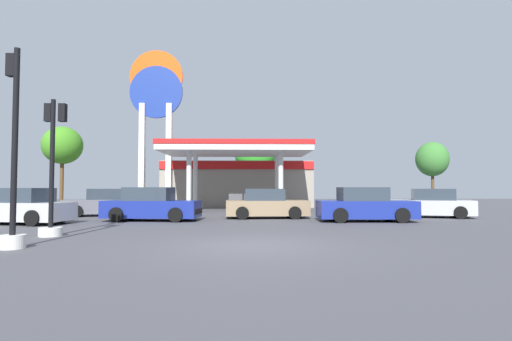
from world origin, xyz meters
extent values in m
plane|color=#47474C|center=(0.00, 0.00, 0.00)|extent=(90.00, 90.00, 0.00)
cube|color=gray|center=(-0.88, 22.38, 1.77)|extent=(11.57, 5.31, 3.54)
cube|color=red|center=(-0.88, 19.68, 3.19)|extent=(11.57, 0.12, 0.60)
cube|color=white|center=(-0.88, 16.57, 3.97)|extent=(9.66, 5.71, 0.35)
cube|color=red|center=(-0.88, 16.57, 4.30)|extent=(9.76, 5.81, 0.30)
cylinder|color=silver|center=(-3.78, 15.00, 1.90)|extent=(0.32, 0.32, 3.80)
cylinder|color=silver|center=(2.02, 15.00, 1.90)|extent=(0.32, 0.32, 3.80)
cylinder|color=silver|center=(-3.78, 18.14, 1.90)|extent=(0.32, 0.32, 3.80)
cylinder|color=silver|center=(2.02, 18.14, 1.90)|extent=(0.32, 0.32, 3.80)
cube|color=#4C4C51|center=(-0.88, 16.57, 0.55)|extent=(0.90, 0.60, 1.10)
cube|color=white|center=(-7.91, 19.57, 3.89)|extent=(0.40, 0.56, 7.77)
cube|color=white|center=(-5.92, 19.57, 3.89)|extent=(0.40, 0.56, 7.77)
cylinder|color=navy|center=(-6.92, 19.57, 8.66)|extent=(3.93, 0.22, 3.93)
cylinder|color=#EA4C0C|center=(-6.92, 19.59, 9.84)|extent=(3.93, 0.22, 3.93)
cube|color=white|center=(-6.92, 19.63, 9.25)|extent=(3.62, 0.08, 0.71)
cylinder|color=black|center=(-8.75, 10.21, 0.31)|extent=(0.65, 0.38, 0.61)
cylinder|color=black|center=(-9.23, 11.78, 0.31)|extent=(0.65, 0.38, 0.61)
cylinder|color=black|center=(-6.37, 10.95, 0.31)|extent=(0.65, 0.38, 0.61)
cylinder|color=black|center=(-6.85, 12.52, 0.31)|extent=(0.65, 0.38, 0.61)
cube|color=slate|center=(-7.80, 11.36, 0.51)|extent=(4.33, 2.79, 0.73)
cube|color=#2D3842|center=(-7.66, 11.41, 1.14)|extent=(2.27, 1.99, 0.61)
cube|color=black|center=(-9.68, 10.78, 0.40)|extent=(0.58, 1.56, 0.23)
cylinder|color=black|center=(2.06, 10.32, 0.31)|extent=(0.62, 0.24, 0.61)
cylinder|color=black|center=(2.15, 8.68, 0.31)|extent=(0.62, 0.24, 0.61)
cylinder|color=black|center=(-0.43, 10.19, 0.31)|extent=(0.62, 0.24, 0.61)
cylinder|color=black|center=(-0.34, 8.55, 0.31)|extent=(0.62, 0.24, 0.61)
cube|color=#8C7556|center=(0.86, 9.43, 0.51)|extent=(4.11, 1.90, 0.73)
cube|color=#2D3842|center=(0.72, 9.43, 1.14)|extent=(1.99, 1.59, 0.61)
cube|color=black|center=(2.83, 9.54, 0.40)|extent=(0.20, 1.61, 0.23)
cylinder|color=black|center=(7.72, 9.40, 0.31)|extent=(0.65, 0.38, 0.61)
cylinder|color=black|center=(8.19, 10.98, 0.31)|extent=(0.65, 0.38, 0.61)
cylinder|color=black|center=(10.10, 8.68, 0.31)|extent=(0.65, 0.38, 0.61)
cylinder|color=black|center=(10.58, 10.26, 0.31)|extent=(0.65, 0.38, 0.61)
cube|color=#B2B2BA|center=(9.15, 9.83, 0.51)|extent=(4.33, 2.77, 0.73)
cube|color=#2D3842|center=(9.29, 9.79, 1.14)|extent=(2.26, 1.98, 0.61)
cube|color=black|center=(7.26, 10.40, 0.40)|extent=(0.57, 1.56, 0.23)
cylinder|color=black|center=(-10.60, 7.50, 0.31)|extent=(0.66, 0.33, 0.63)
cylinder|color=black|center=(-8.40, 5.36, 0.31)|extent=(0.66, 0.33, 0.63)
cylinder|color=black|center=(-8.09, 7.02, 0.31)|extent=(0.66, 0.33, 0.63)
cube|color=#B2B2BA|center=(-9.50, 6.43, 0.52)|extent=(4.38, 2.47, 0.75)
cube|color=#2D3842|center=(-9.36, 6.40, 1.17)|extent=(2.22, 1.87, 0.63)
cylinder|color=black|center=(-3.05, 8.78, 0.32)|extent=(0.66, 0.28, 0.64)
cylinder|color=black|center=(-3.20, 7.06, 0.32)|extent=(0.66, 0.28, 0.64)
cylinder|color=black|center=(-5.65, 9.01, 0.32)|extent=(0.66, 0.28, 0.64)
cylinder|color=black|center=(-5.81, 7.28, 0.32)|extent=(0.66, 0.28, 0.64)
cube|color=navy|center=(-4.43, 8.03, 0.53)|extent=(4.36, 2.13, 0.76)
cube|color=#2D3842|center=(-4.58, 8.04, 1.19)|extent=(2.14, 1.74, 0.64)
cube|color=black|center=(-2.37, 7.85, 0.42)|extent=(0.27, 1.68, 0.24)
cylinder|color=black|center=(6.50, 8.25, 0.32)|extent=(0.65, 0.24, 0.64)
cylinder|color=black|center=(6.45, 6.52, 0.32)|extent=(0.65, 0.24, 0.64)
cylinder|color=black|center=(3.88, 8.32, 0.32)|extent=(0.65, 0.24, 0.64)
cylinder|color=black|center=(3.84, 6.59, 0.32)|extent=(0.65, 0.24, 0.64)
cube|color=navy|center=(5.17, 7.42, 0.53)|extent=(4.26, 1.88, 0.76)
cube|color=#2D3842|center=(5.02, 7.42, 1.19)|extent=(2.05, 1.62, 0.64)
cube|color=black|center=(7.24, 7.36, 0.42)|extent=(0.17, 1.68, 0.24)
cylinder|color=silver|center=(-6.16, 2.13, 0.13)|extent=(0.69, 0.69, 0.27)
cylinder|color=black|center=(-6.16, 2.13, 2.25)|extent=(0.14, 0.14, 3.97)
cube|color=black|center=(-6.38, 2.29, 3.85)|extent=(0.21, 0.20, 0.57)
sphere|color=red|center=(-6.38, 2.41, 4.03)|extent=(0.15, 0.15, 0.15)
sphere|color=#D89E0C|center=(-6.38, 2.41, 3.85)|extent=(0.15, 0.15, 0.15)
sphere|color=green|center=(-6.38, 2.41, 3.67)|extent=(0.15, 0.15, 0.15)
cube|color=black|center=(-5.94, 2.29, 3.85)|extent=(0.21, 0.20, 0.57)
sphere|color=red|center=(-5.94, 2.41, 4.03)|extent=(0.15, 0.15, 0.15)
sphere|color=#D89E0C|center=(-5.94, 2.41, 3.85)|extent=(0.15, 0.15, 0.15)
sphere|color=green|center=(-5.94, 2.41, 3.67)|extent=(0.15, 0.15, 0.15)
cylinder|color=silver|center=(-5.86, -0.42, 0.17)|extent=(0.60, 0.60, 0.33)
cylinder|color=black|center=(-5.86, -0.42, 2.65)|extent=(0.14, 0.14, 4.63)
cube|color=black|center=(-6.08, -0.26, 4.58)|extent=(0.21, 0.20, 0.57)
sphere|color=red|center=(-6.08, -0.14, 4.76)|extent=(0.15, 0.15, 0.15)
sphere|color=#D89E0C|center=(-6.08, -0.14, 4.58)|extent=(0.15, 0.15, 0.15)
sphere|color=green|center=(-6.08, -0.14, 4.40)|extent=(0.15, 0.15, 0.15)
cylinder|color=brown|center=(-16.51, 25.58, 1.99)|extent=(0.33, 0.33, 3.98)
ellipsoid|color=#3F8720|center=(-16.51, 25.58, 5.28)|extent=(3.45, 3.45, 3.32)
cylinder|color=brown|center=(0.61, 26.35, 1.56)|extent=(0.38, 0.38, 3.11)
ellipsoid|color=#298D26|center=(0.61, 26.35, 4.50)|extent=(3.69, 3.69, 2.99)
cylinder|color=brown|center=(17.19, 26.76, 1.53)|extent=(0.27, 0.27, 3.07)
ellipsoid|color=#3A7932|center=(17.19, 26.76, 4.19)|extent=(2.99, 2.99, 3.21)
camera|label=1|loc=(-0.12, -10.47, 1.48)|focal=28.35mm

